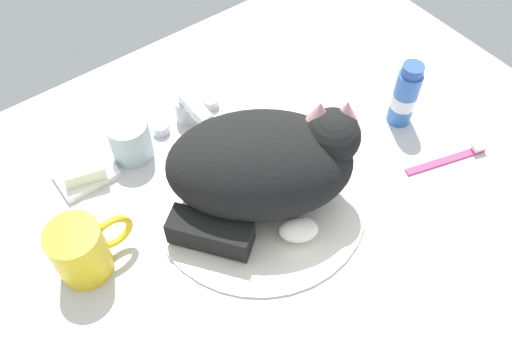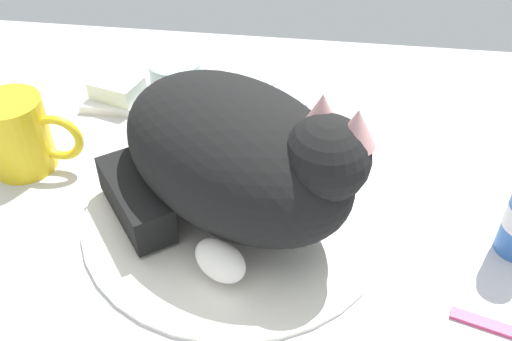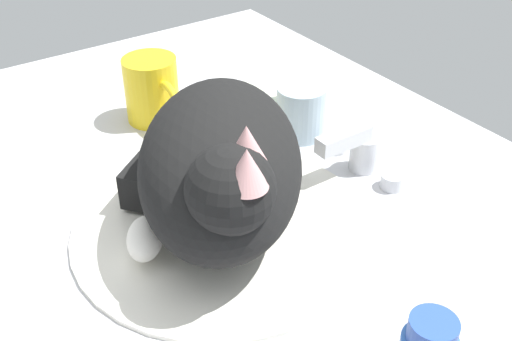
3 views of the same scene
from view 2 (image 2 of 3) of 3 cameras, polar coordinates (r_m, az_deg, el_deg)
The scene contains 8 objects.
ground_plane at distance 65.42cm, azimuth -1.88°, elevation -5.25°, with size 110.00×82.50×3.00cm, color silver.
sink_basin at distance 64.01cm, azimuth -1.92°, elevation -3.99°, with size 32.75×32.75×0.99cm, color white.
faucet at distance 77.96cm, azimuth 0.36°, elevation 7.25°, with size 12.79×9.14×6.50cm.
cat at distance 58.19cm, azimuth -1.65°, elevation 1.29°, with size 31.26×28.47×16.66cm.
coffee_mug at distance 73.04cm, azimuth -21.81°, elevation 3.22°, with size 11.65×7.40×9.09cm.
rinse_cup at distance 79.13cm, azimuth -7.69°, elevation 8.07°, with size 6.55×6.55×7.05cm.
soap_dish at distance 83.16cm, azimuth -13.04°, elevation 6.67°, with size 9.00×6.40×1.20cm, color white.
soap_bar at distance 82.20cm, azimuth -13.23°, elevation 7.74°, with size 6.24×4.81×2.47cm, color silver.
Camera 2 is at (8.22, -45.30, 44.97)cm, focal length 41.55 mm.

